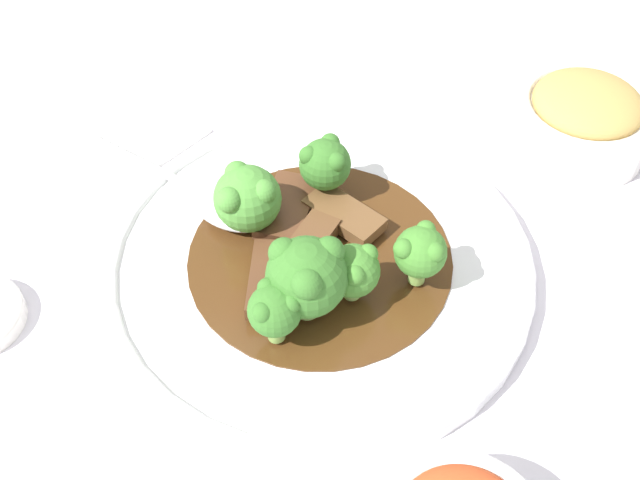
{
  "coord_description": "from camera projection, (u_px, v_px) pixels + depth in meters",
  "views": [
    {
      "loc": [
        -0.17,
        0.31,
        0.44
      ],
      "look_at": [
        0.0,
        0.0,
        0.03
      ],
      "focal_mm": 42.0,
      "sensor_mm": 36.0,
      "label": 1
    }
  ],
  "objects": [
    {
      "name": "broccoli_floret_3",
      "position": [
        353.0,
        270.0,
        0.5
      ],
      "size": [
        0.04,
        0.04,
        0.05
      ],
      "color": "#8EB756",
      "rests_on": "main_plate"
    },
    {
      "name": "beef_strip_1",
      "position": [
        344.0,
        215.0,
        0.57
      ],
      "size": [
        0.07,
        0.04,
        0.01
      ],
      "color": "brown",
      "rests_on": "main_plate"
    },
    {
      "name": "broccoli_floret_1",
      "position": [
        325.0,
        164.0,
        0.57
      ],
      "size": [
        0.04,
        0.04,
        0.05
      ],
      "color": "#7FA84C",
      "rests_on": "main_plate"
    },
    {
      "name": "broccoli_floret_0",
      "position": [
        307.0,
        276.0,
        0.49
      ],
      "size": [
        0.05,
        0.05,
        0.06
      ],
      "color": "#8EB756",
      "rests_on": "main_plate"
    },
    {
      "name": "broccoli_floret_4",
      "position": [
        420.0,
        252.0,
        0.51
      ],
      "size": [
        0.04,
        0.04,
        0.05
      ],
      "color": "#7FA84C",
      "rests_on": "main_plate"
    },
    {
      "name": "serving_spoon",
      "position": [
        217.0,
        197.0,
        0.58
      ],
      "size": [
        0.23,
        0.05,
        0.01
      ],
      "color": "silver",
      "rests_on": "main_plate"
    },
    {
      "name": "main_plate",
      "position": [
        320.0,
        261.0,
        0.56
      ],
      "size": [
        0.32,
        0.32,
        0.02
      ],
      "color": "white",
      "rests_on": "ground_plane"
    },
    {
      "name": "beef_strip_0",
      "position": [
        313.0,
        239.0,
        0.55
      ],
      "size": [
        0.02,
        0.05,
        0.01
      ],
      "color": "brown",
      "rests_on": "main_plate"
    },
    {
      "name": "beef_strip_3",
      "position": [
        288.0,
        208.0,
        0.57
      ],
      "size": [
        0.05,
        0.07,
        0.01
      ],
      "color": "#56331E",
      "rests_on": "main_plate"
    },
    {
      "name": "beef_strip_2",
      "position": [
        272.0,
        279.0,
        0.53
      ],
      "size": [
        0.06,
        0.07,
        0.01
      ],
      "color": "#56331E",
      "rests_on": "main_plate"
    },
    {
      "name": "ground_plane",
      "position": [
        320.0,
        270.0,
        0.56
      ],
      "size": [
        4.0,
        4.0,
        0.0
      ],
      "primitive_type": "plane",
      "color": "silver"
    },
    {
      "name": "broccoli_floret_2",
      "position": [
        275.0,
        310.0,
        0.48
      ],
      "size": [
        0.04,
        0.04,
        0.05
      ],
      "color": "#7FA84C",
      "rests_on": "main_plate"
    },
    {
      "name": "side_bowl_appetizer",
      "position": [
        583.0,
        118.0,
        0.63
      ],
      "size": [
        0.12,
        0.12,
        0.06
      ],
      "color": "white",
      "rests_on": "ground_plane"
    },
    {
      "name": "broccoli_floret_5",
      "position": [
        245.0,
        200.0,
        0.54
      ],
      "size": [
        0.05,
        0.05,
        0.05
      ],
      "color": "#8EB756",
      "rests_on": "main_plate"
    },
    {
      "name": "paper_napkin",
      "position": [
        143.0,
        124.0,
        0.67
      ],
      "size": [
        0.12,
        0.09,
        0.01
      ],
      "color": "silver",
      "rests_on": "ground_plane"
    }
  ]
}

